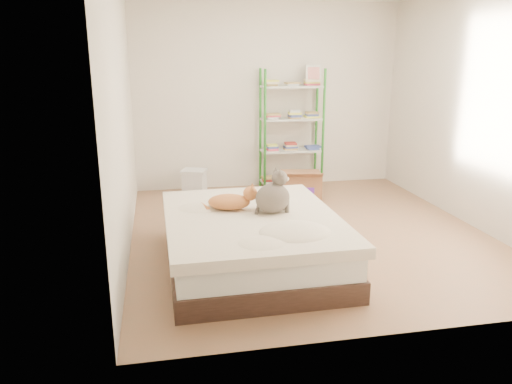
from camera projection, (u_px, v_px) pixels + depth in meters
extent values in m
cube|color=#88674B|center=(308.00, 232.00, 5.49)|extent=(3.80, 4.20, 0.01)
cube|color=beige|center=(268.00, 97.00, 7.12)|extent=(3.80, 0.01, 2.60)
cube|color=beige|center=(411.00, 152.00, 3.15)|extent=(3.80, 0.01, 2.60)
cube|color=beige|center=(122.00, 118.00, 4.78)|extent=(0.01, 4.20, 2.60)
cube|color=beige|center=(477.00, 110.00, 5.49)|extent=(0.01, 4.20, 2.60)
cube|color=#442E26|center=(252.00, 256.00, 4.61)|extent=(1.52, 1.90, 0.19)
cube|color=white|center=(252.00, 236.00, 4.56)|extent=(1.48, 1.84, 0.21)
cube|color=beige|center=(252.00, 220.00, 4.52)|extent=(1.55, 1.94, 0.09)
cylinder|color=#2B8629|center=(265.00, 132.00, 6.86)|extent=(0.04, 0.04, 1.70)
cylinder|color=#2B8629|center=(260.00, 129.00, 7.16)|extent=(0.04, 0.04, 1.70)
cylinder|color=#2B8629|center=(323.00, 130.00, 7.02)|extent=(0.04, 0.04, 1.70)
cylinder|color=#2B8629|center=(316.00, 127.00, 7.32)|extent=(0.04, 0.04, 1.70)
cube|color=beige|center=(290.00, 181.00, 7.29)|extent=(0.86, 0.34, 0.02)
cube|color=beige|center=(291.00, 150.00, 7.17)|extent=(0.86, 0.34, 0.02)
cube|color=beige|center=(292.00, 119.00, 7.05)|extent=(0.86, 0.34, 0.02)
cube|color=beige|center=(292.00, 87.00, 6.93)|extent=(0.86, 0.34, 0.02)
cube|color=#C83A4B|center=(271.00, 178.00, 7.22)|extent=(0.20, 0.16, 0.09)
cube|color=#C83A4B|center=(291.00, 177.00, 7.28)|extent=(0.20, 0.16, 0.09)
cube|color=#C83A4B|center=(310.00, 176.00, 7.33)|extent=(0.20, 0.16, 0.09)
cube|color=#C83A4B|center=(271.00, 147.00, 7.10)|extent=(0.20, 0.16, 0.09)
cube|color=#C83A4B|center=(291.00, 146.00, 7.16)|extent=(0.20, 0.16, 0.09)
cube|color=#C83A4B|center=(311.00, 146.00, 7.21)|extent=(0.20, 0.16, 0.09)
cube|color=#C83A4B|center=(271.00, 115.00, 6.98)|extent=(0.20, 0.16, 0.09)
cube|color=#C83A4B|center=(292.00, 115.00, 7.04)|extent=(0.20, 0.16, 0.09)
cube|color=#C83A4B|center=(312.00, 114.00, 7.09)|extent=(0.20, 0.16, 0.09)
cube|color=#C83A4B|center=(271.00, 83.00, 6.86)|extent=(0.20, 0.16, 0.09)
cube|color=#C83A4B|center=(292.00, 82.00, 6.91)|extent=(0.20, 0.16, 0.09)
cube|color=#C83A4B|center=(313.00, 82.00, 6.97)|extent=(0.20, 0.16, 0.09)
cube|color=silver|center=(313.00, 75.00, 6.99)|extent=(0.22, 0.06, 0.28)
cube|color=red|center=(314.00, 75.00, 6.98)|extent=(0.17, 0.04, 0.22)
cube|color=brown|center=(301.00, 186.00, 6.69)|extent=(0.59, 0.51, 0.37)
cube|color=#5420A4|center=(308.00, 190.00, 6.50)|extent=(0.31, 0.07, 0.08)
cube|color=brown|center=(305.00, 176.00, 6.44)|extent=(0.54, 0.25, 0.12)
cube|color=silver|center=(195.00, 184.00, 6.85)|extent=(0.36, 0.33, 0.34)
cube|color=silver|center=(194.00, 171.00, 6.80)|extent=(0.40, 0.37, 0.03)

